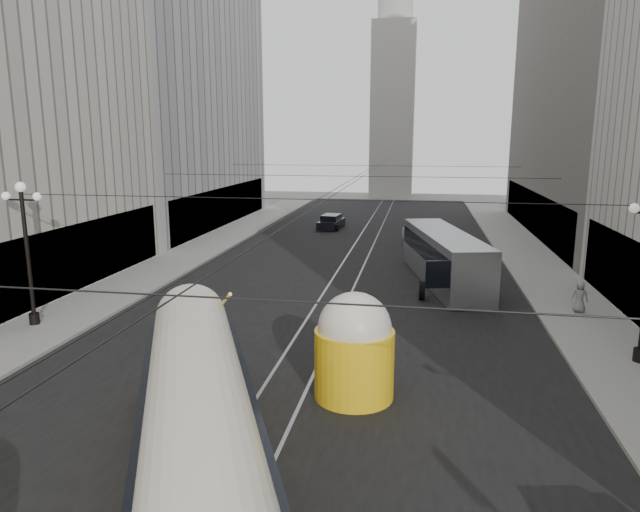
% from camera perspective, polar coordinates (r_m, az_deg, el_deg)
% --- Properties ---
extents(road, '(20.00, 85.00, 0.02)m').
position_cam_1_polar(road, '(37.58, 3.17, -1.14)').
color(road, black).
rests_on(road, ground).
extents(sidewalk_left, '(4.00, 72.00, 0.15)m').
position_cam_1_polar(sidewalk_left, '(43.88, -12.01, 0.59)').
color(sidewalk_left, gray).
rests_on(sidewalk_left, ground).
extents(sidewalk_right, '(4.00, 72.00, 0.15)m').
position_cam_1_polar(sidewalk_right, '(41.46, 20.48, -0.55)').
color(sidewalk_right, gray).
rests_on(sidewalk_right, ground).
extents(rail_left, '(0.12, 85.00, 0.04)m').
position_cam_1_polar(rail_left, '(37.68, 2.04, -1.10)').
color(rail_left, gray).
rests_on(rail_left, ground).
extents(rail_right, '(0.12, 85.00, 0.04)m').
position_cam_1_polar(rail_right, '(37.51, 4.31, -1.19)').
color(rail_right, gray).
rests_on(rail_right, ground).
extents(building_left_far, '(12.60, 28.60, 28.60)m').
position_cam_1_polar(building_left_far, '(57.61, -15.73, 17.24)').
color(building_left_far, '#999999').
rests_on(building_left_far, ground).
extents(building_right_far, '(12.60, 32.60, 32.60)m').
position_cam_1_polar(building_right_far, '(54.78, 28.14, 18.76)').
color(building_right_far, '#514C47').
rests_on(building_right_far, ground).
extents(distant_tower, '(6.00, 6.00, 31.36)m').
position_cam_1_polar(distant_tower, '(84.26, 7.34, 16.14)').
color(distant_tower, '#B2AFA8').
rests_on(distant_tower, ground).
extents(lamppost_left_mid, '(1.86, 0.44, 6.37)m').
position_cam_1_polar(lamppost_left_mid, '(28.04, -27.28, 0.94)').
color(lamppost_left_mid, black).
rests_on(lamppost_left_mid, sidewalk_left).
extents(catenary, '(25.00, 72.00, 0.23)m').
position_cam_1_polar(catenary, '(35.71, 3.27, 7.73)').
color(catenary, black).
rests_on(catenary, ground).
extents(streetcar, '(8.15, 15.20, 3.59)m').
position_cam_1_polar(streetcar, '(13.73, -11.98, -17.31)').
color(streetcar, yellow).
rests_on(streetcar, ground).
extents(city_bus, '(5.00, 12.08, 2.97)m').
position_cam_1_polar(city_bus, '(34.12, 12.29, 0.08)').
color(city_bus, gray).
rests_on(city_bus, ground).
extents(sedan_white_far, '(2.90, 5.01, 1.49)m').
position_cam_1_polar(sedan_white_far, '(46.73, 9.92, 2.09)').
color(sedan_white_far, silver).
rests_on(sedan_white_far, ground).
extents(sedan_dark_far, '(2.15, 4.35, 1.32)m').
position_cam_1_polar(sedan_dark_far, '(53.56, 1.13, 3.39)').
color(sedan_dark_far, black).
rests_on(sedan_dark_far, ground).
extents(pedestrian_sidewalk_right, '(0.83, 0.61, 1.53)m').
position_cam_1_polar(pedestrian_sidewalk_right, '(30.02, 24.54, -3.72)').
color(pedestrian_sidewalk_right, gray).
rests_on(pedestrian_sidewalk_right, sidewalk_right).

